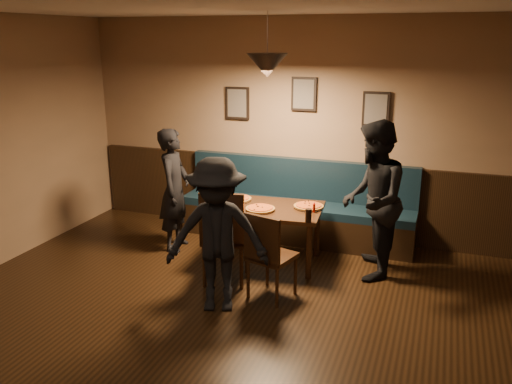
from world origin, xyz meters
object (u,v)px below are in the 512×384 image
(chair_near_left, at_px, (226,235))
(soda_glass, at_px, (308,215))
(booth_bench, at_px, (296,202))
(dining_table, at_px, (266,235))
(diner_left, at_px, (175,190))
(chair_near_right, at_px, (272,254))
(diner_front, at_px, (217,236))
(tabasco_bottle, at_px, (314,207))
(diner_right, at_px, (373,200))

(chair_near_left, distance_m, soda_glass, 0.90)
(booth_bench, distance_m, dining_table, 0.84)
(dining_table, relative_size, diner_left, 0.84)
(chair_near_left, height_order, chair_near_right, chair_near_left)
(diner_left, distance_m, diner_front, 1.67)
(diner_front, relative_size, tabasco_bottle, 12.37)
(booth_bench, relative_size, dining_table, 2.39)
(chair_near_right, xyz_separation_m, diner_front, (-0.41, -0.41, 0.30))
(chair_near_right, bearing_deg, diner_front, -120.17)
(chair_near_right, bearing_deg, tabasco_bottle, 89.30)
(chair_near_right, bearing_deg, soda_glass, 77.59)
(chair_near_right, distance_m, tabasco_bottle, 0.87)
(booth_bench, bearing_deg, diner_front, -95.94)
(diner_right, bearing_deg, chair_near_left, -71.25)
(chair_near_right, height_order, diner_left, diner_left)
(booth_bench, relative_size, diner_right, 1.74)
(dining_table, relative_size, tabasco_bottle, 10.37)
(chair_near_right, bearing_deg, dining_table, 128.02)
(dining_table, distance_m, chair_near_right, 0.86)
(dining_table, relative_size, diner_right, 0.73)
(chair_near_left, height_order, diner_left, diner_left)
(chair_near_left, xyz_separation_m, tabasco_bottle, (0.81, 0.60, 0.21))
(soda_glass, bearing_deg, chair_near_right, -117.76)
(chair_near_left, xyz_separation_m, diner_left, (-0.95, 0.65, 0.23))
(booth_bench, distance_m, diner_left, 1.55)
(chair_near_left, xyz_separation_m, diner_front, (0.17, -0.59, 0.23))
(chair_near_right, bearing_deg, chair_near_left, 177.58)
(tabasco_bottle, bearing_deg, diner_left, 178.47)
(booth_bench, relative_size, soda_glass, 20.84)
(diner_front, relative_size, soda_glass, 10.42)
(chair_near_right, xyz_separation_m, diner_left, (-1.53, 0.83, 0.30))
(dining_table, relative_size, diner_front, 0.84)
(booth_bench, relative_size, diner_left, 2.00)
(diner_front, bearing_deg, soda_glass, 35.00)
(diner_left, bearing_deg, chair_near_left, -133.14)
(diner_right, xyz_separation_m, soda_glass, (-0.60, -0.39, -0.11))
(dining_table, height_order, soda_glass, soda_glass)
(diner_right, height_order, diner_front, diner_right)
(dining_table, distance_m, diner_left, 1.27)
(diner_right, bearing_deg, dining_table, -93.23)
(chair_near_left, distance_m, diner_left, 1.17)
(dining_table, distance_m, diner_right, 1.29)
(chair_near_right, xyz_separation_m, tabasco_bottle, (0.23, 0.79, 0.28))
(soda_glass, bearing_deg, booth_bench, 111.59)
(diner_left, bearing_deg, chair_near_right, -127.40)
(booth_bench, bearing_deg, soda_glass, -68.41)
(diner_left, relative_size, soda_glass, 10.43)
(chair_near_right, height_order, diner_right, diner_right)
(booth_bench, bearing_deg, diner_left, -149.94)
(soda_glass, bearing_deg, dining_table, 150.50)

